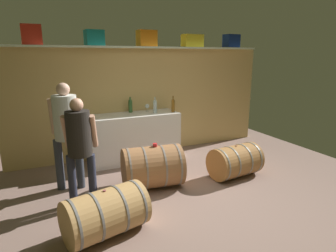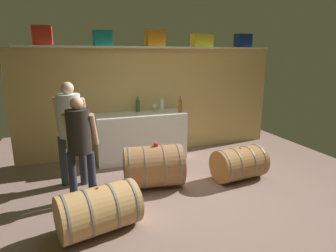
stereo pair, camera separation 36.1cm
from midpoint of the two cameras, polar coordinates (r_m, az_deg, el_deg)
The scene contains 19 objects.
ground_plane at distance 4.72m, azimuth 1.07°, elevation -11.66°, with size 6.68×7.99×0.02m, color #83675C.
back_wall_panel at distance 6.00m, azimuth -6.31°, elevation 4.80°, with size 5.48×0.10×2.17m, color tan.
high_shelf_board at distance 5.79m, azimuth -6.13°, elevation 15.40°, with size 5.04×0.40×0.03m, color silver.
toolcase_red at distance 5.49m, azimuth -27.44°, elevation 15.93°, with size 0.31×0.25×0.33m, color red.
toolcase_teal at distance 5.55m, azimuth -16.49°, elevation 16.59°, with size 0.32×0.27×0.28m, color #14787A.
toolcase_orange at distance 5.79m, azimuth -6.20°, elevation 17.08°, with size 0.36×0.24×0.31m, color orange.
toolcase_yellow at distance 6.19m, azimuth 3.18°, elevation 16.70°, with size 0.44×0.22×0.26m, color yellow.
toolcase_navy at distance 6.70m, azimuth 11.03°, elevation 16.38°, with size 0.33×0.23×0.28m, color navy.
work_cabinet at distance 5.68m, azimuth -8.59°, elevation -2.22°, with size 1.75×0.63×0.93m, color white.
wine_bottle_amber at distance 5.68m, azimuth -0.80°, elevation 4.20°, with size 0.07×0.07×0.33m.
wine_bottle_green at distance 5.73m, azimuth -9.36°, elevation 4.10°, with size 0.08×0.08×0.30m.
wine_bottle_clear at distance 5.62m, azimuth -4.47°, elevation 4.03°, with size 0.07×0.07×0.31m.
wine_glass at distance 5.76m, azimuth -6.00°, elevation 3.92°, with size 0.09×0.09×0.16m.
wine_barrel_near at distance 4.51m, azimuth -5.48°, elevation -8.20°, with size 0.99×0.77×0.67m.
wine_barrel_far at distance 4.98m, azimuth 11.30°, elevation -6.95°, with size 0.90×0.63×0.56m.
wine_barrel_flank at distance 3.52m, azimuth -15.42°, elevation -16.53°, with size 1.02×0.74×0.56m.
tasting_cup at distance 4.41m, azimuth -4.97°, elevation -3.81°, with size 0.07×0.07×0.04m, color red.
winemaker_pouring at distance 4.02m, azimuth -19.84°, elevation -2.95°, with size 0.50×0.44×1.50m.
visitor_tasting at distance 4.57m, azimuth -21.90°, elevation 0.07°, with size 0.53×0.42×1.65m.
Camera 1 is at (-2.01, -3.17, 2.04)m, focal length 30.39 mm.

